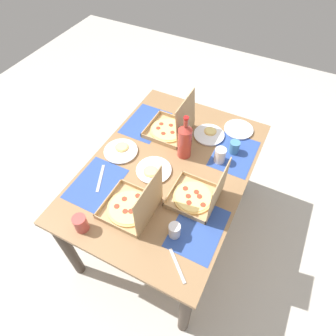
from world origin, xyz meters
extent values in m
plane|color=beige|center=(0.00, 0.00, 0.00)|extent=(6.00, 6.00, 0.00)
cylinder|color=#3F3328|center=(-0.63, -0.43, 0.37)|extent=(0.07, 0.07, 0.74)
cylinder|color=#3F3328|center=(0.63, -0.43, 0.37)|extent=(0.07, 0.07, 0.74)
cylinder|color=#3F3328|center=(-0.63, 0.43, 0.37)|extent=(0.07, 0.07, 0.74)
cylinder|color=#3F3328|center=(0.63, 0.43, 0.37)|extent=(0.07, 0.07, 0.74)
cube|color=#936D47|center=(0.00, 0.00, 0.75)|extent=(1.37, 0.98, 0.03)
cube|color=#2D4C9E|center=(-0.31, -0.34, 0.77)|extent=(0.36, 0.26, 0.00)
cube|color=#2D4C9E|center=(0.31, -0.34, 0.77)|extent=(0.36, 0.26, 0.00)
cube|color=#2D4C9E|center=(-0.31, 0.34, 0.77)|extent=(0.36, 0.26, 0.00)
cube|color=#2D4C9E|center=(0.31, 0.34, 0.77)|extent=(0.36, 0.26, 0.00)
cube|color=tan|center=(0.37, -0.06, 0.77)|extent=(0.28, 0.28, 0.01)
cube|color=tan|center=(0.23, -0.06, 0.79)|extent=(0.01, 0.28, 0.03)
cube|color=tan|center=(0.51, -0.06, 0.79)|extent=(0.01, 0.28, 0.03)
cube|color=tan|center=(0.37, -0.20, 0.79)|extent=(0.28, 0.01, 0.03)
cube|color=tan|center=(0.37, 0.08, 0.79)|extent=(0.28, 0.01, 0.03)
cylinder|color=#E0B76B|center=(0.37, -0.06, 0.78)|extent=(0.25, 0.25, 0.01)
cylinder|color=#EFD67F|center=(0.37, -0.06, 0.79)|extent=(0.22, 0.22, 0.00)
cylinder|color=red|center=(0.41, -0.06, 0.79)|extent=(0.03, 0.03, 0.00)
cylinder|color=red|center=(0.39, -0.04, 0.79)|extent=(0.03, 0.03, 0.00)
cylinder|color=red|center=(0.34, -0.02, 0.79)|extent=(0.03, 0.03, 0.00)
cylinder|color=red|center=(0.28, -0.05, 0.79)|extent=(0.03, 0.03, 0.00)
cylinder|color=red|center=(0.34, -0.11, 0.79)|extent=(0.03, 0.03, 0.00)
cylinder|color=red|center=(0.40, -0.12, 0.79)|extent=(0.03, 0.03, 0.00)
cube|color=tan|center=(0.37, 0.08, 0.95)|extent=(0.28, 0.01, 0.28)
cube|color=tan|center=(-0.30, -0.15, 0.77)|extent=(0.28, 0.28, 0.01)
cube|color=tan|center=(-0.44, -0.15, 0.79)|extent=(0.01, 0.28, 0.03)
cube|color=tan|center=(-0.16, -0.15, 0.79)|extent=(0.01, 0.28, 0.03)
cube|color=tan|center=(-0.30, -0.29, 0.79)|extent=(0.28, 0.01, 0.03)
cube|color=tan|center=(-0.30, -0.01, 0.79)|extent=(0.28, 0.01, 0.03)
cylinder|color=#E0B76B|center=(-0.30, -0.15, 0.78)|extent=(0.25, 0.25, 0.01)
cylinder|color=#EFD67F|center=(-0.30, -0.15, 0.79)|extent=(0.22, 0.22, 0.00)
cylinder|color=red|center=(-0.25, -0.16, 0.79)|extent=(0.03, 0.03, 0.00)
cylinder|color=red|center=(-0.29, -0.11, 0.79)|extent=(0.03, 0.03, 0.00)
cylinder|color=red|center=(-0.33, -0.07, 0.79)|extent=(0.03, 0.03, 0.00)
cylinder|color=red|center=(-0.35, -0.15, 0.79)|extent=(0.03, 0.03, 0.00)
cylinder|color=red|center=(-0.33, -0.22, 0.79)|extent=(0.03, 0.03, 0.00)
cylinder|color=red|center=(-0.28, -0.22, 0.79)|extent=(0.03, 0.03, 0.00)
cube|color=tan|center=(-0.30, -0.02, 0.95)|extent=(0.28, 0.03, 0.28)
cube|color=tan|center=(0.14, 0.24, 0.77)|extent=(0.27, 0.27, 0.01)
cube|color=tan|center=(0.01, 0.24, 0.79)|extent=(0.01, 0.27, 0.03)
cube|color=tan|center=(0.27, 0.24, 0.79)|extent=(0.01, 0.27, 0.03)
cube|color=tan|center=(0.14, 0.10, 0.79)|extent=(0.27, 0.01, 0.03)
cube|color=tan|center=(0.14, 0.37, 0.79)|extent=(0.27, 0.01, 0.03)
cylinder|color=#E0B76B|center=(0.14, 0.24, 0.78)|extent=(0.23, 0.23, 0.01)
cylinder|color=#EFD67F|center=(0.14, 0.24, 0.79)|extent=(0.21, 0.21, 0.00)
cylinder|color=red|center=(0.19, 0.23, 0.79)|extent=(0.03, 0.03, 0.00)
cylinder|color=red|center=(0.17, 0.31, 0.79)|extent=(0.03, 0.03, 0.00)
cylinder|color=red|center=(0.13, 0.27, 0.79)|extent=(0.03, 0.03, 0.00)
cylinder|color=red|center=(0.10, 0.24, 0.79)|extent=(0.03, 0.03, 0.00)
cylinder|color=red|center=(0.11, 0.17, 0.79)|extent=(0.03, 0.03, 0.00)
cylinder|color=red|center=(0.15, 0.21, 0.79)|extent=(0.03, 0.03, 0.00)
cube|color=tan|center=(0.14, 0.37, 0.94)|extent=(0.27, 0.01, 0.27)
cylinder|color=white|center=(0.02, -0.34, 0.77)|extent=(0.22, 0.22, 0.01)
cylinder|color=white|center=(0.02, -0.34, 0.78)|extent=(0.23, 0.23, 0.01)
cylinder|color=#E0B76B|center=(-0.01, -0.35, 0.79)|extent=(0.09, 0.09, 0.01)
cylinder|color=#EFD67F|center=(-0.01, -0.35, 0.80)|extent=(0.08, 0.08, 0.00)
cylinder|color=white|center=(-0.54, 0.29, 0.77)|extent=(0.20, 0.20, 0.01)
cylinder|color=white|center=(-0.54, 0.29, 0.78)|extent=(0.21, 0.21, 0.01)
cylinder|color=white|center=(-0.39, 0.12, 0.77)|extent=(0.21, 0.21, 0.01)
cylinder|color=white|center=(-0.39, 0.12, 0.78)|extent=(0.21, 0.21, 0.01)
cylinder|color=#E0B76B|center=(-0.42, 0.12, 0.79)|extent=(0.09, 0.09, 0.01)
cylinder|color=#EFD67F|center=(-0.42, 0.12, 0.80)|extent=(0.07, 0.07, 0.00)
cylinder|color=white|center=(0.06, -0.07, 0.77)|extent=(0.22, 0.22, 0.01)
cylinder|color=white|center=(0.06, -0.07, 0.78)|extent=(0.22, 0.22, 0.01)
cylinder|color=#E0B76B|center=(0.09, -0.08, 0.79)|extent=(0.09, 0.09, 0.01)
cylinder|color=#EFD67F|center=(0.09, -0.08, 0.80)|extent=(0.08, 0.08, 0.00)
cylinder|color=#B2382D|center=(-0.15, 0.04, 0.88)|extent=(0.09, 0.09, 0.22)
cone|color=#B2382D|center=(-0.15, 0.04, 1.01)|extent=(0.09, 0.09, 0.04)
cylinder|color=#B2382D|center=(-0.15, 0.04, 1.05)|extent=(0.03, 0.03, 0.06)
cylinder|color=red|center=(-0.15, 0.04, 1.09)|extent=(0.03, 0.03, 0.01)
cylinder|color=#BF4742|center=(0.59, -0.22, 0.82)|extent=(0.07, 0.07, 0.10)
cylinder|color=teal|center=(-0.32, 0.33, 0.81)|extent=(0.07, 0.07, 0.09)
cylinder|color=silver|center=(0.40, 0.24, 0.81)|extent=(0.06, 0.06, 0.09)
cylinder|color=silver|center=(-0.20, 0.27, 0.82)|extent=(0.07, 0.07, 0.11)
cube|color=#B7B7BC|center=(0.26, -0.34, 0.77)|extent=(0.20, 0.10, 0.00)
cube|color=#B7B7BC|center=(0.54, 0.33, 0.77)|extent=(0.14, 0.15, 0.00)
camera|label=1|loc=(1.06, 0.53, 2.21)|focal=31.30mm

